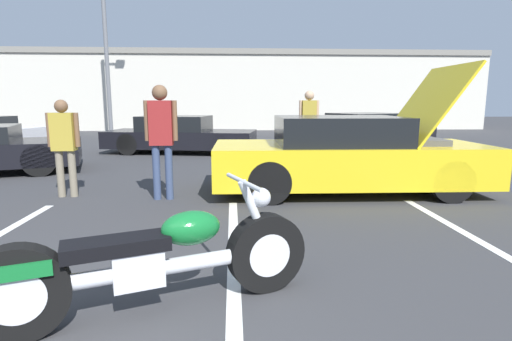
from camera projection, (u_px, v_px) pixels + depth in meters
parking_stripe_middle at (234, 262)px, 3.95m from camera, size 0.12×4.68×0.01m
parking_stripe_back at (505, 255)px, 4.12m from camera, size 0.12×4.68×0.01m
far_building at (206, 89)px, 23.61m from camera, size 32.00×4.20×4.40m
light_pole at (107, 37)px, 17.12m from camera, size 1.21×0.28×7.87m
motorcycle at (155, 262)px, 2.96m from camera, size 2.36×1.08×0.96m
show_car_hood_open at (349, 156)px, 6.94m from camera, size 4.66×1.91×2.19m
parked_car_right_row at (367, 133)px, 12.65m from camera, size 4.59×3.36×1.22m
parked_car_mid_right_row at (180, 135)px, 12.38m from camera, size 4.75×2.50×1.14m
spectator_near_motorcycle at (64, 140)px, 6.53m from camera, size 0.52×0.21×1.60m
spectator_by_show_car at (309, 120)px, 10.31m from camera, size 0.52×0.24×1.85m
spectator_midground at (161, 132)px, 6.32m from camera, size 0.52×0.24×1.83m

